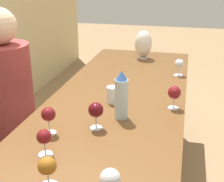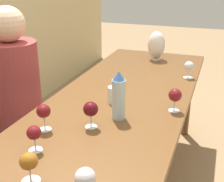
{
  "view_description": "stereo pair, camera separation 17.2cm",
  "coord_description": "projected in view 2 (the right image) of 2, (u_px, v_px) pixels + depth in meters",
  "views": [
    {
      "loc": [
        -1.49,
        -0.38,
        1.48
      ],
      "look_at": [
        0.06,
        0.0,
        0.85
      ],
      "focal_mm": 50.0,
      "sensor_mm": 36.0,
      "label": 1
    },
    {
      "loc": [
        -1.44,
        -0.54,
        1.48
      ],
      "look_at": [
        0.06,
        0.0,
        0.85
      ],
      "focal_mm": 50.0,
      "sensor_mm": 36.0,
      "label": 2
    }
  ],
  "objects": [
    {
      "name": "vase",
      "position": [
        156.0,
        45.0,
        2.63
      ],
      "size": [
        0.14,
        0.14,
        0.24
      ],
      "color": "silver",
      "rests_on": "dining_table"
    },
    {
      "name": "dining_table",
      "position": [
        108.0,
        124.0,
        1.73
      ],
      "size": [
        2.72,
        0.81,
        0.75
      ],
      "color": "brown",
      "rests_on": "ground_plane"
    },
    {
      "name": "wine_glass_5",
      "position": [
        85.0,
        179.0,
        1.02
      ],
      "size": [
        0.07,
        0.07,
        0.13
      ],
      "color": "silver",
      "rests_on": "dining_table"
    },
    {
      "name": "wine_glass_1",
      "position": [
        34.0,
        134.0,
        1.32
      ],
      "size": [
        0.06,
        0.06,
        0.12
      ],
      "color": "silver",
      "rests_on": "dining_table"
    },
    {
      "name": "wine_glass_4",
      "position": [
        175.0,
        96.0,
        1.69
      ],
      "size": [
        0.07,
        0.07,
        0.13
      ],
      "color": "silver",
      "rests_on": "dining_table"
    },
    {
      "name": "person_far",
      "position": [
        18.0,
        95.0,
        2.09
      ],
      "size": [
        0.33,
        0.33,
        1.27
      ],
      "color": "#2D2D38",
      "rests_on": "ground_plane"
    },
    {
      "name": "water_bottle",
      "position": [
        119.0,
        96.0,
        1.59
      ],
      "size": [
        0.07,
        0.07,
        0.26
      ],
      "color": "#ADCCD6",
      "rests_on": "dining_table"
    },
    {
      "name": "wine_glass_3",
      "position": [
        189.0,
        67.0,
        2.2
      ],
      "size": [
        0.07,
        0.07,
        0.12
      ],
      "color": "silver",
      "rests_on": "dining_table"
    },
    {
      "name": "chair_far",
      "position": [
        10.0,
        120.0,
        2.19
      ],
      "size": [
        0.44,
        0.44,
        0.92
      ],
      "color": "brown",
      "rests_on": "ground_plane"
    },
    {
      "name": "wine_glass_0",
      "position": [
        91.0,
        110.0,
        1.51
      ],
      "size": [
        0.07,
        0.07,
        0.14
      ],
      "color": "silver",
      "rests_on": "dining_table"
    },
    {
      "name": "wine_glass_2",
      "position": [
        44.0,
        112.0,
        1.48
      ],
      "size": [
        0.07,
        0.07,
        0.13
      ],
      "color": "silver",
      "rests_on": "dining_table"
    },
    {
      "name": "water_tumbler",
      "position": [
        114.0,
        95.0,
        1.81
      ],
      "size": [
        0.07,
        0.07,
        0.1
      ],
      "color": "silver",
      "rests_on": "dining_table"
    },
    {
      "name": "wine_glass_6",
      "position": [
        29.0,
        162.0,
        1.12
      ],
      "size": [
        0.07,
        0.07,
        0.12
      ],
      "color": "silver",
      "rests_on": "dining_table"
    }
  ]
}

